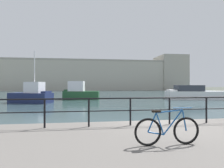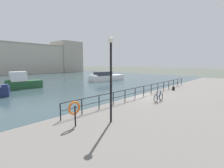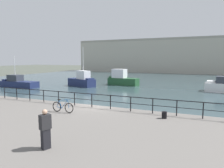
% 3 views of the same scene
% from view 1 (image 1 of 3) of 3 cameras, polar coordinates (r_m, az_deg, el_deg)
% --- Properties ---
extents(ground_plane, '(240.00, 240.00, 0.00)m').
position_cam_1_polar(ground_plane, '(8.05, 15.84, -16.79)').
color(ground_plane, '#4C5147').
extents(water_basin, '(80.00, 60.00, 0.01)m').
position_cam_1_polar(water_basin, '(37.50, -2.47, -3.59)').
color(water_basin, '#33474C').
rests_on(water_basin, ground_plane).
extents(harbor_building, '(67.83, 11.05, 13.61)m').
position_cam_1_polar(harbor_building, '(65.23, 0.01, 2.80)').
color(harbor_building, '#B2AD9E').
rests_on(harbor_building, ground_plane).
extents(moored_white_yacht, '(5.49, 2.50, 2.77)m').
position_cam_1_polar(moored_white_yacht, '(25.98, -10.89, -2.81)').
color(moored_white_yacht, '#23512D').
rests_on(moored_white_yacht, water_basin).
extents(moored_small_launch, '(9.14, 3.49, 2.16)m').
position_cam_1_polar(moored_small_launch, '(28.56, 26.20, -2.97)').
color(moored_small_launch, white).
rests_on(moored_small_launch, water_basin).
extents(moored_blue_motorboat, '(5.61, 3.62, 6.47)m').
position_cam_1_polar(moored_blue_motorboat, '(23.10, -25.60, -3.44)').
color(moored_blue_motorboat, navy).
rests_on(moored_blue_motorboat, water_basin).
extents(quay_railing, '(20.82, 0.07, 1.08)m').
position_cam_1_polar(quay_railing, '(7.51, 24.48, -6.62)').
color(quay_railing, black).
rests_on(quay_railing, quay_promenade).
extents(parked_bicycle, '(1.77, 0.09, 0.98)m').
position_cam_1_polar(parked_bicycle, '(4.76, 18.25, -14.70)').
color(parked_bicycle, black).
rests_on(parked_bicycle, quay_promenade).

